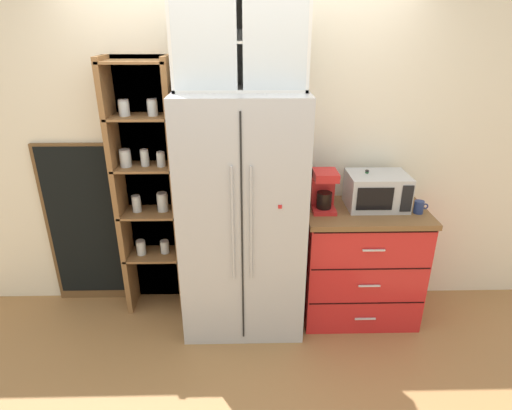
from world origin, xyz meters
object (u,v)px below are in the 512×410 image
(microwave, at_px, (377,191))
(coffee_maker, at_px, (324,190))
(mug_navy, at_px, (419,207))
(refrigerator, at_px, (242,216))
(bottle_green, at_px, (365,190))
(chalkboard_menu, at_px, (84,226))
(bottle_clear, at_px, (367,196))

(microwave, bearing_deg, coffee_maker, -174.10)
(coffee_maker, distance_m, mug_navy, 0.70)
(refrigerator, xyz_separation_m, mug_navy, (1.29, -0.02, 0.08))
(mug_navy, bearing_deg, bottle_green, 158.20)
(refrigerator, distance_m, chalkboard_menu, 1.35)
(mug_navy, height_order, bottle_clear, bottle_clear)
(refrigerator, bearing_deg, bottle_clear, 2.95)
(bottle_green, bearing_deg, coffee_maker, -168.02)
(mug_navy, distance_m, chalkboard_menu, 2.63)
(bottle_clear, xyz_separation_m, chalkboard_menu, (-2.23, 0.25, -0.35))
(mug_navy, bearing_deg, microwave, 157.27)
(bottle_clear, height_order, bottle_green, bottle_green)
(microwave, relative_size, chalkboard_menu, 0.32)
(chalkboard_menu, bearing_deg, bottle_green, -4.57)
(mug_navy, xyz_separation_m, bottle_green, (-0.37, 0.15, 0.08))
(refrigerator, height_order, chalkboard_menu, refrigerator)
(mug_navy, relative_size, bottle_clear, 0.42)
(coffee_maker, bearing_deg, chalkboard_menu, 172.60)
(bottle_green, bearing_deg, bottle_clear, -90.00)
(coffee_maker, relative_size, mug_navy, 2.93)
(refrigerator, relative_size, chalkboard_menu, 1.31)
(mug_navy, bearing_deg, chalkboard_menu, 172.87)
(bottle_clear, relative_size, bottle_green, 0.90)
(microwave, bearing_deg, bottle_clear, -149.86)
(bottle_clear, bearing_deg, mug_navy, -11.16)
(refrigerator, xyz_separation_m, microwave, (1.01, 0.09, 0.16))
(microwave, bearing_deg, bottle_green, 161.56)
(coffee_maker, relative_size, bottle_green, 1.09)
(coffee_maker, height_order, chalkboard_menu, chalkboard_menu)
(refrigerator, bearing_deg, bottle_green, 7.50)
(mug_navy, xyz_separation_m, chalkboard_menu, (-2.59, 0.32, -0.28))
(microwave, relative_size, coffee_maker, 1.42)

